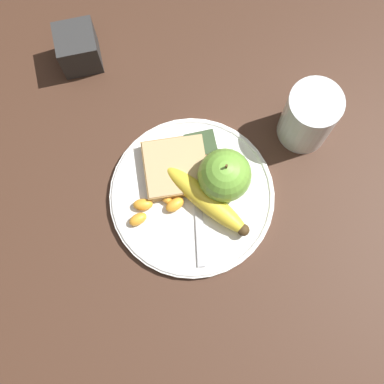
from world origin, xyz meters
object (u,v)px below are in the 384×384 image
juice_glass (308,118)px  apple (225,175)px  bread_slice (176,168)px  fork (197,203)px  banana (207,201)px  jam_packet (201,145)px  condiment_caddy (78,48)px  plate (192,196)px

juice_glass → apple: (0.14, 0.06, -0.00)m
bread_slice → fork: bearing=108.9°
banana → fork: 0.02m
fork → jam_packet: (-0.02, -0.09, 0.01)m
condiment_caddy → apple: bearing=124.2°
plate → bread_slice: bearing=-71.7°
juice_glass → jam_packet: 0.17m
juice_glass → banana: juice_glass is taller
jam_packet → plate: bearing=67.6°
plate → bread_slice: (0.01, -0.05, 0.02)m
jam_packet → condiment_caddy: 0.25m
apple → fork: 0.06m
banana → apple: bearing=-140.6°
apple → condiment_caddy: 0.31m
banana → condiment_caddy: 0.32m
banana → jam_packet: size_ratio=3.09×
plate → fork: size_ratio=1.53×
banana → jam_packet: (-0.01, -0.09, -0.01)m
plate → condiment_caddy: condiment_caddy is taller
fork → jam_packet: 0.09m
condiment_caddy → jam_packet: bearing=128.3°
banana → juice_glass: bearing=-153.9°
juice_glass → jam_packet: bearing=-0.9°
plate → condiment_caddy: (0.13, -0.27, 0.03)m
bread_slice → condiment_caddy: (0.11, -0.22, 0.01)m
juice_glass → fork: juice_glass is taller
apple → bread_slice: 0.08m
jam_packet → apple: bearing=108.6°
banana → condiment_caddy: (0.14, -0.29, 0.01)m
plate → jam_packet: 0.08m
jam_packet → fork: bearing=74.1°
banana → condiment_caddy: condiment_caddy is taller
juice_glass → condiment_caddy: juice_glass is taller
plate → bread_slice: bread_slice is taller
bread_slice → jam_packet: size_ratio=2.22×
banana → bread_slice: banana is taller
condiment_caddy → banana: bearing=116.8°
bread_slice → banana: bearing=118.6°
juice_glass → jam_packet: (0.17, -0.00, -0.03)m
jam_packet → condiment_caddy: bearing=-51.7°
fork → bread_slice: bearing=28.8°
apple → jam_packet: apple is taller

